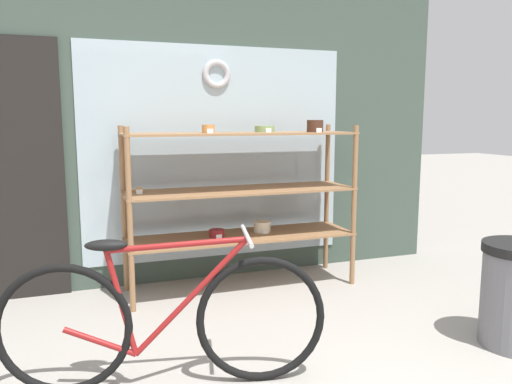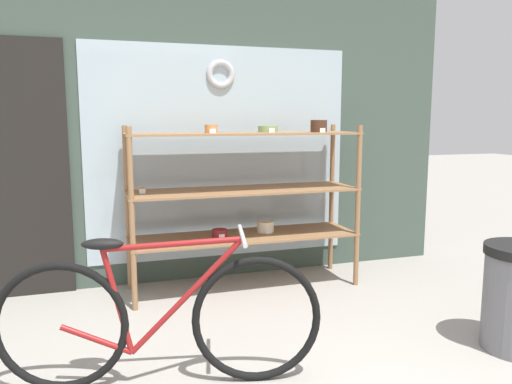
# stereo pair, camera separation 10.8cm
# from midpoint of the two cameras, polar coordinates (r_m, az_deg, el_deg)

# --- Properties ---
(storefront_facade) EXTENTS (4.88, 0.13, 3.28)m
(storefront_facade) POSITION_cam_midpoint_polar(r_m,az_deg,el_deg) (4.52, -6.60, 9.99)
(storefront_facade) COLOR #3D4C42
(storefront_facade) RESTS_ON ground_plane
(display_case) EXTENTS (1.95, 0.55, 1.45)m
(display_case) POSITION_cam_midpoint_polar(r_m,az_deg,el_deg) (4.25, -0.40, 0.41)
(display_case) COLOR #8E6642
(display_case) RESTS_ON ground_plane
(bicycle) EXTENTS (1.74, 0.54, 0.85)m
(bicycle) POSITION_cam_midpoint_polar(r_m,az_deg,el_deg) (2.84, -9.91, -14.12)
(bicycle) COLOR black
(bicycle) RESTS_ON ground_plane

